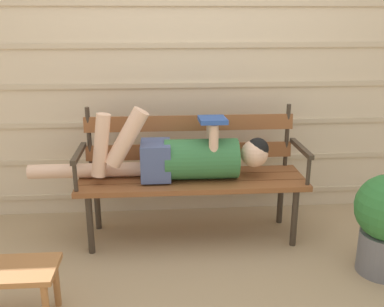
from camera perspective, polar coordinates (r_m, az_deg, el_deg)
ground_plane at (r=3.05m, az=0.29°, el=-12.54°), size 12.00×12.00×0.00m
house_siding at (r=3.35m, az=-0.65°, el=11.51°), size 5.04×0.08×2.35m
park_bench at (r=3.08m, az=-0.09°, el=-1.94°), size 1.57×0.47×0.92m
reclining_person at (r=2.98m, az=-1.34°, el=-0.38°), size 1.66×0.28×0.52m
footstool at (r=2.48m, az=-22.19°, el=-14.88°), size 0.43×0.28×0.32m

